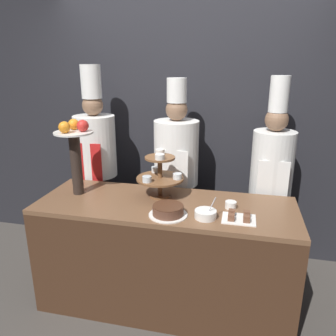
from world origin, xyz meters
The scene contains 12 objects.
ground_plane centered at (0.00, 0.00, 0.00)m, with size 14.00×14.00×0.00m, color #47423D.
wall_back centered at (0.00, 1.31, 1.40)m, with size 10.00×0.06×2.80m.
buffet_counter centered at (0.00, 0.35, 0.44)m, with size 1.95×0.70×0.88m.
tiered_stand centered at (-0.07, 0.47, 1.07)m, with size 0.37×0.37×0.37m.
fruit_pedestal centered at (-0.73, 0.39, 1.27)m, with size 0.30×0.30×0.60m.
cake_round centered at (0.07, 0.15, 0.92)m, with size 0.27×0.27×0.08m.
cup_white centered at (0.49, 0.37, 0.91)m, with size 0.08×0.08×0.05m.
cake_square_tray centered at (0.55, 0.20, 0.90)m, with size 0.23×0.18×0.05m.
serving_bowl_near centered at (0.33, 0.17, 0.91)m, with size 0.15×0.15×0.16m.
chef_left centered at (-0.82, 0.92, 1.01)m, with size 0.39×0.39×1.89m.
chef_center_left centered at (-0.03, 0.92, 0.97)m, with size 0.40×0.40×1.78m.
chef_center_right centered at (0.80, 0.92, 0.96)m, with size 0.35×0.35×1.81m.
Camera 1 is at (0.53, -1.87, 1.89)m, focal length 35.00 mm.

